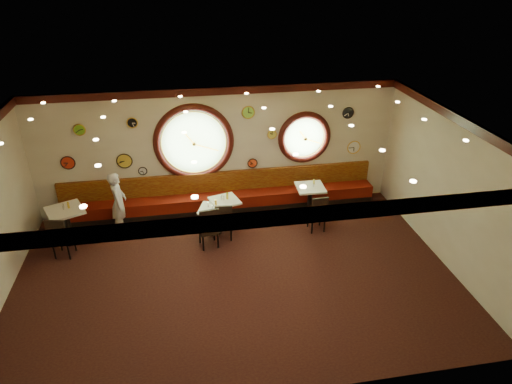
% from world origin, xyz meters
% --- Properties ---
extents(floor, '(9.00, 6.00, 0.00)m').
position_xyz_m(floor, '(0.00, 0.00, 0.00)').
color(floor, black).
rests_on(floor, ground).
extents(ceiling, '(9.00, 6.00, 0.02)m').
position_xyz_m(ceiling, '(0.00, 0.00, 3.20)').
color(ceiling, '#BF8736').
rests_on(ceiling, wall_back).
extents(wall_back, '(9.00, 0.02, 3.20)m').
position_xyz_m(wall_back, '(0.00, 3.00, 1.60)').
color(wall_back, beige).
rests_on(wall_back, floor).
extents(wall_front, '(9.00, 0.02, 3.20)m').
position_xyz_m(wall_front, '(0.00, -3.00, 1.60)').
color(wall_front, beige).
rests_on(wall_front, floor).
extents(wall_right, '(0.02, 6.00, 3.20)m').
position_xyz_m(wall_right, '(4.50, 0.00, 1.60)').
color(wall_right, beige).
rests_on(wall_right, floor).
extents(molding_back, '(9.00, 0.10, 0.18)m').
position_xyz_m(molding_back, '(0.00, 2.95, 3.11)').
color(molding_back, '#330C09').
rests_on(molding_back, wall_back).
extents(molding_front, '(9.00, 0.10, 0.18)m').
position_xyz_m(molding_front, '(0.00, -2.95, 3.11)').
color(molding_front, '#330C09').
rests_on(molding_front, wall_back).
extents(molding_right, '(0.10, 6.00, 0.18)m').
position_xyz_m(molding_right, '(4.45, 0.00, 3.11)').
color(molding_right, '#330C09').
rests_on(molding_right, wall_back).
extents(banquette_base, '(8.00, 0.55, 0.20)m').
position_xyz_m(banquette_base, '(0.00, 2.72, 0.10)').
color(banquette_base, black).
rests_on(banquette_base, floor).
extents(banquette_seat, '(8.00, 0.55, 0.30)m').
position_xyz_m(banquette_seat, '(0.00, 2.72, 0.35)').
color(banquette_seat, '#580F07').
rests_on(banquette_seat, banquette_base).
extents(banquette_back, '(8.00, 0.10, 0.55)m').
position_xyz_m(banquette_back, '(0.00, 2.94, 0.75)').
color(banquette_back, '#5C1007').
rests_on(banquette_back, wall_back).
extents(porthole_left_glass, '(1.66, 0.02, 1.66)m').
position_xyz_m(porthole_left_glass, '(-0.60, 3.00, 1.85)').
color(porthole_left_glass, '#87B96F').
rests_on(porthole_left_glass, wall_back).
extents(porthole_left_frame, '(1.98, 0.18, 1.98)m').
position_xyz_m(porthole_left_frame, '(-0.60, 2.98, 1.85)').
color(porthole_left_frame, '#330C09').
rests_on(porthole_left_frame, wall_back).
extents(porthole_left_ring, '(1.61, 0.03, 1.61)m').
position_xyz_m(porthole_left_ring, '(-0.60, 2.95, 1.85)').
color(porthole_left_ring, gold).
rests_on(porthole_left_ring, wall_back).
extents(porthole_right_glass, '(1.10, 0.02, 1.10)m').
position_xyz_m(porthole_right_glass, '(2.20, 3.00, 1.80)').
color(porthole_right_glass, '#87B96F').
rests_on(porthole_right_glass, wall_back).
extents(porthole_right_frame, '(1.38, 0.18, 1.38)m').
position_xyz_m(porthole_right_frame, '(2.20, 2.98, 1.80)').
color(porthole_right_frame, '#330C09').
rests_on(porthole_right_frame, wall_back).
extents(porthole_right_ring, '(1.09, 0.03, 1.09)m').
position_xyz_m(porthole_right_ring, '(2.20, 2.95, 1.80)').
color(porthole_right_ring, gold).
rests_on(porthole_right_ring, wall_back).
extents(wall_clock_0, '(0.34, 0.03, 0.34)m').
position_xyz_m(wall_clock_0, '(3.55, 2.96, 1.45)').
color(wall_clock_0, white).
rests_on(wall_clock_0, wall_back).
extents(wall_clock_1, '(0.36, 0.03, 0.36)m').
position_xyz_m(wall_clock_1, '(-2.30, 2.96, 1.50)').
color(wall_clock_1, gold).
rests_on(wall_clock_1, wall_back).
extents(wall_clock_2, '(0.22, 0.03, 0.22)m').
position_xyz_m(wall_clock_2, '(1.35, 2.96, 1.95)').
color(wall_clock_2, '#DED44A').
rests_on(wall_clock_2, wall_back).
extents(wall_clock_3, '(0.30, 0.03, 0.30)m').
position_xyz_m(wall_clock_3, '(0.75, 2.96, 2.55)').
color(wall_clock_3, '#94DB44').
rests_on(wall_clock_3, wall_back).
extents(wall_clock_4, '(0.20, 0.03, 0.20)m').
position_xyz_m(wall_clock_4, '(-1.90, 2.96, 1.20)').
color(wall_clock_4, silver).
rests_on(wall_clock_4, wall_back).
extents(wall_clock_5, '(0.24, 0.03, 0.24)m').
position_xyz_m(wall_clock_5, '(0.85, 2.96, 1.20)').
color(wall_clock_5, '#ED491B').
rests_on(wall_clock_5, wall_back).
extents(wall_clock_6, '(0.26, 0.03, 0.26)m').
position_xyz_m(wall_clock_6, '(-3.20, 2.96, 2.35)').
color(wall_clock_6, '#6DB023').
rests_on(wall_clock_6, wall_back).
extents(wall_clock_7, '(0.32, 0.03, 0.32)m').
position_xyz_m(wall_clock_7, '(-3.60, 2.96, 1.55)').
color(wall_clock_7, red).
rests_on(wall_clock_7, wall_back).
extents(wall_clock_8, '(0.28, 0.03, 0.28)m').
position_xyz_m(wall_clock_8, '(3.30, 2.96, 2.40)').
color(wall_clock_8, black).
rests_on(wall_clock_8, wall_back).
extents(wall_clock_9, '(0.24, 0.03, 0.24)m').
position_xyz_m(wall_clock_9, '(-2.00, 2.96, 2.45)').
color(wall_clock_9, black).
rests_on(wall_clock_9, wall_back).
extents(table_a, '(1.01, 1.01, 0.84)m').
position_xyz_m(table_a, '(-3.62, 1.95, 0.53)').
color(table_a, black).
rests_on(table_a, floor).
extents(table_b, '(0.77, 0.77, 0.67)m').
position_xyz_m(table_b, '(-0.30, 1.75, 0.42)').
color(table_b, black).
rests_on(table_b, floor).
extents(table_c, '(0.79, 0.79, 0.71)m').
position_xyz_m(table_c, '(0.02, 2.02, 0.45)').
color(table_c, black).
rests_on(table_c, floor).
extents(table_d, '(0.72, 0.72, 0.76)m').
position_xyz_m(table_d, '(2.21, 2.25, 0.48)').
color(table_d, black).
rests_on(table_d, floor).
extents(chair_a, '(0.50, 0.50, 0.62)m').
position_xyz_m(chair_a, '(-3.65, 1.29, 0.57)').
color(chair_a, black).
rests_on(chair_a, floor).
extents(chair_b, '(0.50, 0.50, 0.64)m').
position_xyz_m(chair_b, '(-0.44, 1.11, 0.59)').
color(chair_b, black).
rests_on(chair_b, floor).
extents(chair_c, '(0.44, 0.44, 0.58)m').
position_xyz_m(chair_c, '(-0.08, 1.39, 0.54)').
color(chair_c, black).
rests_on(chair_c, floor).
extents(chair_d, '(0.42, 0.42, 0.59)m').
position_xyz_m(chair_d, '(2.16, 1.36, 0.55)').
color(chair_d, black).
rests_on(chair_d, floor).
extents(condiment_a_salt, '(0.03, 0.03, 0.09)m').
position_xyz_m(condiment_a_salt, '(-3.66, 2.05, 0.89)').
color(condiment_a_salt, silver).
rests_on(condiment_a_salt, table_a).
extents(condiment_b_salt, '(0.04, 0.04, 0.11)m').
position_xyz_m(condiment_b_salt, '(-0.40, 1.84, 0.72)').
color(condiment_b_salt, silver).
rests_on(condiment_b_salt, table_b).
extents(condiment_c_salt, '(0.04, 0.04, 0.11)m').
position_xyz_m(condiment_c_salt, '(-0.06, 2.05, 0.76)').
color(condiment_c_salt, silver).
rests_on(condiment_c_salt, table_c).
extents(condiment_d_salt, '(0.04, 0.04, 0.11)m').
position_xyz_m(condiment_d_salt, '(2.07, 2.26, 0.82)').
color(condiment_d_salt, silver).
rests_on(condiment_d_salt, table_d).
extents(condiment_a_pepper, '(0.03, 0.03, 0.09)m').
position_xyz_m(condiment_a_pepper, '(-3.64, 1.95, 0.88)').
color(condiment_a_pepper, silver).
rests_on(condiment_a_pepper, table_a).
extents(condiment_b_pepper, '(0.04, 0.04, 0.11)m').
position_xyz_m(condiment_b_pepper, '(-0.31, 1.67, 0.72)').
color(condiment_b_pepper, '#B8B8BD').
rests_on(condiment_b_pepper, table_b).
extents(condiment_c_pepper, '(0.04, 0.04, 0.10)m').
position_xyz_m(condiment_c_pepper, '(-0.01, 2.02, 0.76)').
color(condiment_c_pepper, silver).
rests_on(condiment_c_pepper, table_c).
extents(condiment_d_pepper, '(0.03, 0.03, 0.09)m').
position_xyz_m(condiment_d_pepper, '(2.28, 2.22, 0.81)').
color(condiment_d_pepper, silver).
rests_on(condiment_d_pepper, table_d).
extents(condiment_a_bottle, '(0.05, 0.05, 0.15)m').
position_xyz_m(condiment_a_bottle, '(-3.54, 2.00, 0.91)').
color(condiment_a_bottle, yellow).
rests_on(condiment_a_bottle, table_a).
extents(condiment_b_bottle, '(0.05, 0.05, 0.17)m').
position_xyz_m(condiment_b_bottle, '(-0.22, 1.82, 0.75)').
color(condiment_b_bottle, gold).
rests_on(condiment_b_bottle, table_b).
extents(condiment_c_bottle, '(0.06, 0.06, 0.18)m').
position_xyz_m(condiment_c_bottle, '(0.08, 2.06, 0.80)').
color(condiment_c_bottle, gold).
rests_on(condiment_c_bottle, table_c).
extents(condiment_d_bottle, '(0.05, 0.05, 0.15)m').
position_xyz_m(condiment_d_bottle, '(2.33, 2.36, 0.84)').
color(condiment_d_bottle, gold).
rests_on(condiment_d_bottle, table_d).
extents(waiter, '(0.37, 0.56, 1.53)m').
position_xyz_m(waiter, '(-2.47, 2.20, 0.77)').
color(waiter, silver).
rests_on(waiter, floor).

